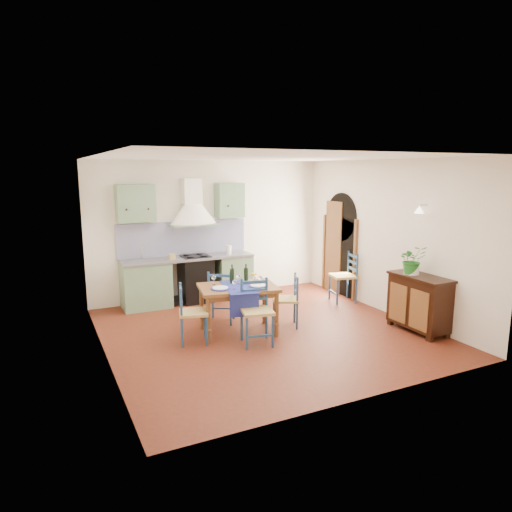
# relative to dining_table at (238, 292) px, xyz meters

# --- Properties ---
(floor) EXTENTS (5.00, 5.00, 0.00)m
(floor) POSITION_rel_dining_table_xyz_m (0.42, -0.13, -0.69)
(floor) COLOR #451E0E
(floor) RESTS_ON ground
(back_wall) EXTENTS (5.00, 0.96, 2.80)m
(back_wall) POSITION_rel_dining_table_xyz_m (-0.05, 2.16, 0.36)
(back_wall) COLOR white
(back_wall) RESTS_ON ground
(right_wall) EXTENTS (0.26, 5.00, 2.80)m
(right_wall) POSITION_rel_dining_table_xyz_m (2.91, 0.14, 0.65)
(right_wall) COLOR white
(right_wall) RESTS_ON ground
(left_wall) EXTENTS (0.04, 5.00, 2.80)m
(left_wall) POSITION_rel_dining_table_xyz_m (-2.08, -0.13, 0.71)
(left_wall) COLOR white
(left_wall) RESTS_ON ground
(ceiling) EXTENTS (5.00, 5.00, 0.01)m
(ceiling) POSITION_rel_dining_table_xyz_m (0.42, -0.13, 2.12)
(ceiling) COLOR white
(ceiling) RESTS_ON back_wall
(dining_table) EXTENTS (1.35, 1.06, 1.10)m
(dining_table) POSITION_rel_dining_table_xyz_m (0.00, 0.00, 0.00)
(dining_table) COLOR brown
(dining_table) RESTS_ON ground
(chair_near) EXTENTS (0.55, 0.55, 0.98)m
(chair_near) POSITION_rel_dining_table_xyz_m (0.07, -0.53, -0.18)
(chair_near) COLOR navy
(chair_near) RESTS_ON ground
(chair_far) EXTENTS (0.60, 0.60, 0.93)m
(chair_far) POSITION_rel_dining_table_xyz_m (-0.06, 0.60, -0.21)
(chair_far) COLOR navy
(chair_far) RESTS_ON ground
(chair_left) EXTENTS (0.52, 0.52, 0.91)m
(chair_left) POSITION_rel_dining_table_xyz_m (-0.82, -0.08, -0.22)
(chair_left) COLOR navy
(chair_left) RESTS_ON ground
(chair_right) EXTENTS (0.55, 0.55, 0.89)m
(chair_right) POSITION_rel_dining_table_xyz_m (0.87, -0.06, -0.23)
(chair_right) COLOR navy
(chair_right) RESTS_ON ground
(chair_spare) EXTENTS (0.55, 0.55, 0.99)m
(chair_spare) POSITION_rel_dining_table_xyz_m (2.65, 0.74, -0.18)
(chair_spare) COLOR navy
(chair_spare) RESTS_ON ground
(sideboard) EXTENTS (0.50, 1.05, 0.94)m
(sideboard) POSITION_rel_dining_table_xyz_m (2.68, -1.21, -0.18)
(sideboard) COLOR black
(sideboard) RESTS_ON ground
(potted_plant) EXTENTS (0.53, 0.50, 0.48)m
(potted_plant) POSITION_rel_dining_table_xyz_m (2.63, -1.06, 0.48)
(potted_plant) COLOR #216D24
(potted_plant) RESTS_ON sideboard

